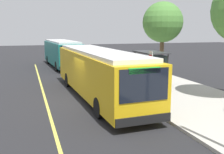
# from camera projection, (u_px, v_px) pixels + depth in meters

# --- Properties ---
(ground_plane) EXTENTS (120.00, 120.00, 0.00)m
(ground_plane) POSITION_uv_depth(u_px,v_px,m) (84.00, 100.00, 15.72)
(ground_plane) COLOR #232326
(sidewalk_curb) EXTENTS (44.00, 6.40, 0.15)m
(sidewalk_curb) POSITION_uv_depth(u_px,v_px,m) (172.00, 92.00, 17.54)
(sidewalk_curb) COLOR #B7B2A8
(sidewalk_curb) RESTS_ON ground_plane
(lane_stripe_center) EXTENTS (36.00, 0.14, 0.01)m
(lane_stripe_center) POSITION_uv_depth(u_px,v_px,m) (46.00, 103.00, 15.05)
(lane_stripe_center) COLOR #E0D64C
(lane_stripe_center) RESTS_ON ground_plane
(transit_bus_main) EXTENTS (12.54, 3.10, 2.95)m
(transit_bus_main) POSITION_uv_depth(u_px,v_px,m) (98.00, 71.00, 16.23)
(transit_bus_main) COLOR gold
(transit_bus_main) RESTS_ON ground_plane
(transit_bus_second) EXTENTS (10.30, 3.18, 2.95)m
(transit_bus_second) POSITION_uv_depth(u_px,v_px,m) (62.00, 52.00, 29.88)
(transit_bus_second) COLOR #146B66
(transit_bus_second) RESTS_ON ground_plane
(bus_shelter) EXTENTS (2.90, 1.60, 2.48)m
(bus_shelter) POSITION_uv_depth(u_px,v_px,m) (151.00, 61.00, 18.91)
(bus_shelter) COLOR #333338
(bus_shelter) RESTS_ON sidewalk_curb
(waiting_bench) EXTENTS (1.60, 0.48, 0.95)m
(waiting_bench) POSITION_uv_depth(u_px,v_px,m) (151.00, 80.00, 18.85)
(waiting_bench) COLOR brown
(waiting_bench) RESTS_ON sidewalk_curb
(route_sign_post) EXTENTS (0.44, 0.08, 2.80)m
(route_sign_post) POSITION_uv_depth(u_px,v_px,m) (151.00, 68.00, 15.41)
(route_sign_post) COLOR #333338
(route_sign_post) RESTS_ON sidewalk_curb
(pedestrian_commuter) EXTENTS (0.24, 0.40, 1.69)m
(pedestrian_commuter) POSITION_uv_depth(u_px,v_px,m) (137.00, 75.00, 17.88)
(pedestrian_commuter) COLOR #282D47
(pedestrian_commuter) RESTS_ON sidewalk_curb
(street_tree_downstreet) EXTENTS (3.42, 3.42, 6.36)m
(street_tree_downstreet) POSITION_uv_depth(u_px,v_px,m) (163.00, 22.00, 22.33)
(street_tree_downstreet) COLOR brown
(street_tree_downstreet) RESTS_ON sidewalk_curb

